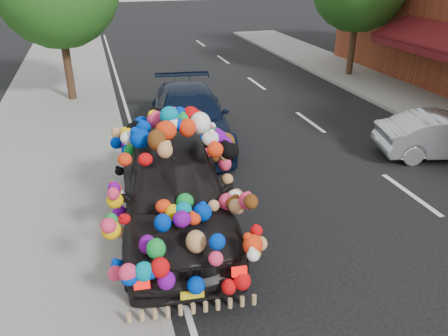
# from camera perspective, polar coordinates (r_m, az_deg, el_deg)

# --- Properties ---
(ground) EXTENTS (100.00, 100.00, 0.00)m
(ground) POSITION_cam_1_polar(r_m,az_deg,el_deg) (9.01, 4.86, -6.60)
(ground) COLOR black
(ground) RESTS_ON ground
(sidewalk) EXTENTS (4.00, 60.00, 0.12)m
(sidewalk) POSITION_cam_1_polar(r_m,az_deg,el_deg) (8.62, -23.35, -10.10)
(sidewalk) COLOR gray
(sidewalk) RESTS_ON ground
(kerb) EXTENTS (0.15, 60.00, 0.13)m
(kerb) POSITION_cam_1_polar(r_m,az_deg,el_deg) (8.52, -10.22, -8.56)
(kerb) COLOR gray
(kerb) RESTS_ON ground
(lane_markings) EXTENTS (6.00, 50.00, 0.01)m
(lane_markings) POSITION_cam_1_polar(r_m,az_deg,el_deg) (10.72, 23.17, -3.13)
(lane_markings) COLOR silver
(lane_markings) RESTS_ON ground
(plush_art_car) EXTENTS (2.84, 5.41, 2.36)m
(plush_art_car) POSITION_cam_1_polar(r_m,az_deg,el_deg) (8.19, -6.63, -0.43)
(plush_art_car) COLOR black
(plush_art_car) RESTS_ON ground
(navy_sedan) EXTENTS (2.70, 5.34, 1.49)m
(navy_sedan) POSITION_cam_1_polar(r_m,az_deg,el_deg) (12.48, -4.55, 6.68)
(navy_sedan) COLOR black
(navy_sedan) RESTS_ON ground
(silver_hatchback) EXTENTS (3.73, 2.04, 1.17)m
(silver_hatchback) POSITION_cam_1_polar(r_m,az_deg,el_deg) (12.92, 26.99, 3.79)
(silver_hatchback) COLOR #B2B4BA
(silver_hatchback) RESTS_ON ground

